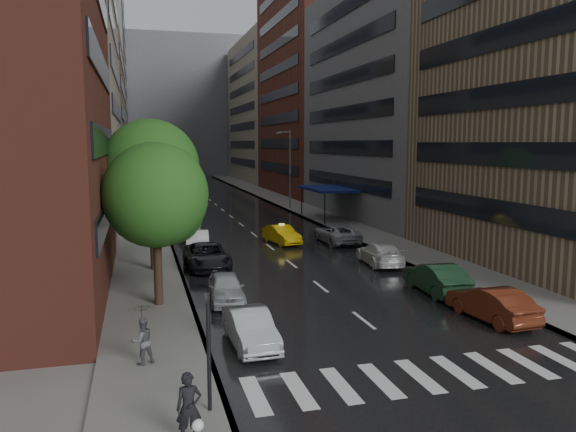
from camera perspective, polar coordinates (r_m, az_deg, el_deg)
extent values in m
plane|color=gray|center=(21.83, 11.85, -13.48)|extent=(220.00, 220.00, 0.00)
cube|color=black|center=(69.20, -7.13, 0.99)|extent=(14.00, 140.00, 0.01)
cube|color=gray|center=(68.56, -14.60, 0.80)|extent=(4.00, 140.00, 0.15)
cube|color=gray|center=(70.98, 0.09, 1.26)|extent=(4.00, 140.00, 0.15)
cube|color=silver|center=(18.18, -3.36, -17.71)|extent=(0.55, 2.80, 0.01)
cube|color=silver|center=(18.48, 1.09, -17.26)|extent=(0.55, 2.80, 0.01)
cube|color=silver|center=(18.89, 5.36, -16.73)|extent=(0.55, 2.80, 0.01)
cube|color=silver|center=(19.38, 9.40, -16.14)|extent=(0.55, 2.80, 0.01)
cube|color=silver|center=(19.96, 13.20, -15.52)|extent=(0.55, 2.80, 0.01)
cube|color=silver|center=(20.62, 16.75, -14.88)|extent=(0.55, 2.80, 0.01)
cube|color=silver|center=(21.36, 20.05, -14.22)|extent=(0.55, 2.80, 0.01)
cube|color=silver|center=(22.15, 23.11, -13.58)|extent=(0.55, 2.80, 0.01)
cube|color=silver|center=(23.01, 25.93, -12.94)|extent=(0.55, 2.80, 0.01)
cube|color=maroon|center=(31.10, -26.35, 16.45)|extent=(8.00, 20.00, 26.00)
cube|color=gray|center=(55.20, -21.57, 16.61)|extent=(8.00, 28.00, 34.00)
cube|color=#937A5B|center=(82.38, -19.17, 9.32)|extent=(8.00, 28.00, 22.00)
cube|color=slate|center=(112.83, -18.26, 12.82)|extent=(8.00, 32.00, 38.00)
cube|color=#937A5B|center=(39.43, 24.73, 17.41)|extent=(8.00, 20.00, 30.00)
cube|color=slate|center=(59.51, 9.40, 11.47)|extent=(8.00, 28.00, 24.00)
cube|color=maroon|center=(86.28, 1.56, 14.29)|extent=(8.00, 28.00, 36.00)
cube|color=gray|center=(114.92, -2.79, 10.58)|extent=(8.00, 32.00, 28.00)
cube|color=slate|center=(136.70, -11.25, 10.78)|extent=(40.00, 14.00, 32.00)
cylinder|color=#382619|center=(27.09, -13.09, -4.67)|extent=(0.40, 0.40, 4.28)
sphere|color=#1E5116|center=(26.61, -13.29, 2.10)|extent=(4.89, 4.89, 4.89)
cylinder|color=#382619|center=(34.57, -13.56, -1.45)|extent=(0.40, 0.40, 5.02)
sphere|color=#1E5116|center=(34.21, -13.75, 4.79)|extent=(5.74, 5.74, 5.74)
cylinder|color=#382619|center=(53.18, -14.09, 1.06)|extent=(0.40, 0.40, 4.03)
sphere|color=#1E5116|center=(52.94, -14.19, 4.31)|extent=(4.61, 4.61, 4.61)
imported|color=yellow|center=(43.26, -0.65, -1.90)|extent=(2.33, 4.51, 1.41)
imported|color=#A5ABAE|center=(21.93, -3.84, -11.29)|extent=(1.63, 4.28, 1.39)
imported|color=#ABB0B4|center=(27.78, -6.34, -7.25)|extent=(1.91, 4.24, 1.41)
imported|color=black|center=(35.19, -8.25, -4.05)|extent=(2.62, 5.56, 1.54)
imported|color=silver|center=(40.61, -9.18, -2.56)|extent=(1.96, 4.64, 1.49)
imported|color=silver|center=(46.79, -9.97, -1.23)|extent=(2.05, 4.58, 1.53)
imported|color=maroon|center=(52.31, -10.51, -0.39)|extent=(1.87, 4.25, 1.42)
imported|color=#5F2413|center=(26.36, 19.99, -8.36)|extent=(1.96, 4.71, 1.51)
imported|color=#183621|center=(30.17, 14.87, -6.10)|extent=(1.97, 4.92, 1.59)
imported|color=white|center=(36.34, 9.31, -3.78)|extent=(2.40, 5.08, 1.43)
imported|color=#999DA2|center=(43.69, 4.96, -1.79)|extent=(2.62, 5.37, 1.47)
imported|color=black|center=(15.27, -10.04, -18.60)|extent=(0.68, 0.45, 1.82)
sphere|color=white|center=(15.41, -9.17, -20.25)|extent=(0.32, 0.32, 0.32)
imported|color=#535458|center=(20.38, -14.56, -12.18)|extent=(0.97, 0.86, 1.64)
imported|color=black|center=(20.12, -14.64, -9.96)|extent=(0.96, 0.98, 0.88)
cylinder|color=black|center=(16.48, -8.04, -13.93)|extent=(0.12, 0.12, 3.20)
imported|color=black|center=(16.03, -8.13, -9.26)|extent=(0.18, 0.15, 0.90)
cylinder|color=gray|center=(48.25, -13.13, 3.59)|extent=(0.18, 0.18, 9.00)
cube|color=gray|center=(48.23, -11.60, 8.63)|extent=(0.50, 0.22, 0.16)
cylinder|color=gray|center=(65.49, 0.21, 4.76)|extent=(0.18, 0.18, 9.00)
cube|color=gray|center=(65.08, -0.99, 8.44)|extent=(0.50, 0.22, 0.16)
cube|color=navy|center=(56.40, 4.06, 2.77)|extent=(4.00, 8.00, 0.25)
cylinder|color=black|center=(52.46, 3.75, 0.78)|extent=(0.12, 0.12, 3.00)
cylinder|color=black|center=(59.66, 1.40, 1.60)|extent=(0.12, 0.12, 3.00)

